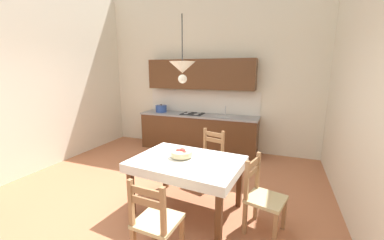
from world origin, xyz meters
TOP-DOWN VIEW (x-y plane):
  - ground_plane at (0.00, 0.00)m, footprint 5.86×6.34m
  - wall_back at (0.00, 2.93)m, footprint 5.86×0.12m
  - wall_left at (-2.69, 0.00)m, footprint 0.12×6.34m
  - kitchen_cabinetry at (-0.14, 2.60)m, footprint 2.87×0.63m
  - dining_table at (0.60, 0.08)m, footprint 1.53×1.16m
  - dining_chair_camera_side at (0.65, -0.87)m, footprint 0.44×0.44m
  - dining_chair_kitchen_side at (0.64, 1.01)m, footprint 0.51×0.51m
  - dining_chair_window_side at (1.61, 0.01)m, footprint 0.51×0.51m
  - fruit_bowl at (0.50, 0.13)m, footprint 0.30×0.30m
  - pendant_lamp at (0.59, -0.01)m, footprint 0.32×0.32m

SIDE VIEW (x-z plane):
  - ground_plane at x=0.00m, z-range -0.10..0.00m
  - dining_chair_camera_side at x=0.65m, z-range -0.02..0.91m
  - dining_chair_kitchen_side at x=0.64m, z-range -0.02..0.91m
  - dining_chair_window_side at x=1.61m, z-range -0.02..0.91m
  - dining_table at x=0.60m, z-range 0.26..1.01m
  - fruit_bowl at x=0.50m, z-range 0.75..0.87m
  - kitchen_cabinetry at x=-0.14m, z-range -0.24..1.96m
  - pendant_lamp at x=0.59m, z-range 1.56..2.37m
  - wall_back at x=0.00m, z-range 0.00..3.98m
  - wall_left at x=-2.69m, z-range 0.00..3.98m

